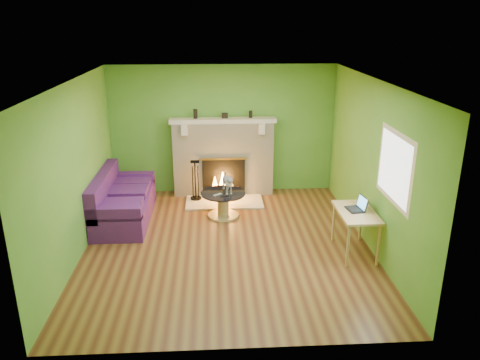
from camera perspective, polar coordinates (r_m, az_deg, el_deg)
The scene contains 22 objects.
floor at distance 7.60m, azimuth -1.55°, elevation -7.87°, with size 5.00×5.00×0.00m, color #572D19.
ceiling at distance 6.82m, azimuth -1.75°, elevation 11.96°, with size 5.00×5.00×0.00m, color white.
wall_back at distance 9.51m, azimuth -2.12°, elevation 6.12°, with size 5.00×5.00×0.00m, color #4B8B2D.
wall_front at distance 4.79m, azimuth -0.69°, elevation -7.71°, with size 5.00×5.00×0.00m, color #4B8B2D.
wall_left at distance 7.39m, azimuth -19.36°, elevation 1.10°, with size 5.00×5.00×0.00m, color #4B8B2D.
wall_right at distance 7.51m, azimuth 15.80°, elevation 1.75°, with size 5.00×5.00×0.00m, color #4B8B2D.
window_frame at distance 6.63m, azimuth 18.34°, elevation 1.44°, with size 1.20×1.20×0.00m, color silver.
window_pane at distance 6.62m, azimuth 18.28°, elevation 1.44°, with size 1.06×1.06×0.00m, color white.
fireplace at distance 9.47m, azimuth -2.05°, elevation 2.75°, with size 2.10×0.46×1.58m.
hearth at distance 9.23m, azimuth -1.92°, elevation -2.67°, with size 1.50×0.75×0.03m, color beige.
mantel at distance 9.26m, azimuth -2.11°, elevation 7.28°, with size 2.10×0.28×0.08m, color beige.
sofa at distance 8.62m, azimuth -14.27°, elevation -2.63°, with size 0.89×1.93×0.87m.
coffee_table at distance 8.54m, azimuth -2.07°, elevation -2.76°, with size 0.81×0.81×0.46m.
desk at distance 7.32m, azimuth 13.99°, elevation -4.32°, with size 0.54×0.94×0.69m.
cat at distance 8.45m, azimuth -1.56°, elevation -0.28°, with size 0.21×0.57×0.36m, color slate, non-canonical shape.
remote_silver at distance 8.35m, azimuth -2.75°, elevation -1.80°, with size 0.17×0.04×0.02m, color gray.
remote_black at distance 8.29m, azimuth -1.91°, elevation -1.94°, with size 0.16×0.04×0.02m, color black.
laptop at distance 7.28m, azimuth 13.85°, elevation -2.77°, with size 0.26×0.29×0.22m, color black, non-canonical shape.
fire_tools at distance 9.23m, azimuth -5.46°, elevation 0.03°, with size 0.22×0.22×0.81m, color black, non-canonical shape.
mantel_vase_left at distance 9.27m, azimuth -5.45°, elevation 8.03°, with size 0.08×0.08×0.18m, color black.
mantel_vase_right at distance 9.29m, azimuth 1.31°, elevation 8.02°, with size 0.07×0.07×0.14m, color black.
mantel_box at distance 9.27m, azimuth -1.86°, elevation 7.86°, with size 0.12×0.08×0.10m, color black.
Camera 1 is at (-0.19, -6.76, 3.48)m, focal length 35.00 mm.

